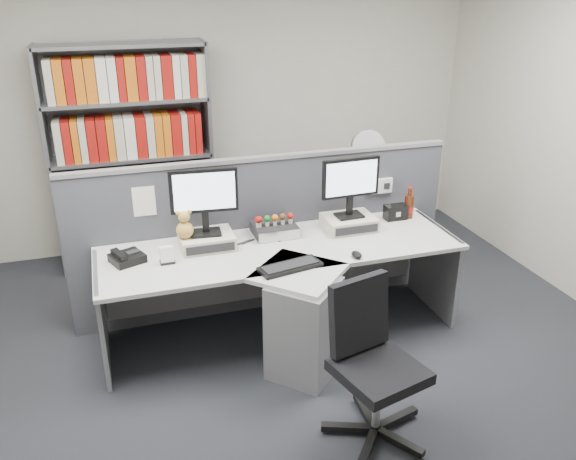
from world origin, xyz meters
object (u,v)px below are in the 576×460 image
object	(u,v)px
desktop_pc	(274,229)
filing_cabinet	(364,217)
monitor_left	(204,196)
office_chair	(371,358)
shelving_unit	(132,161)
monitor_right	(351,182)
keyboard	(290,267)
desk_phone	(127,258)
desk_fan	(368,150)
cola_bottle	(409,206)
desk	(290,294)
desk_calendar	(167,256)
mouse	(357,255)
speaker	(396,212)

from	to	relation	value
desktop_pc	filing_cabinet	world-z (taller)	desktop_pc
monitor_left	office_chair	distance (m)	1.61
monitor_left	shelving_unit	distance (m)	1.52
shelving_unit	filing_cabinet	size ratio (longest dim) A/B	2.86
monitor_right	keyboard	size ratio (longest dim) A/B	1.02
desk_phone	desk_fan	size ratio (longest dim) A/B	0.51
desk_fan	office_chair	bearing A→B (deg)	-113.47
monitor_left	cola_bottle	bearing A→B (deg)	2.36
monitor_left	desk_fan	world-z (taller)	monitor_left
desk	filing_cabinet	size ratio (longest dim) A/B	3.71
desk	office_chair	distance (m)	0.95
desktop_pc	desk_calendar	xyz separation A→B (m)	(-0.83, -0.25, 0.01)
mouse	cola_bottle	size ratio (longest dim) A/B	0.41
mouse	office_chair	distance (m)	0.90
monitor_right	filing_cabinet	world-z (taller)	monitor_right
desk_phone	desk_fan	xyz separation A→B (m)	(2.27, 1.10, 0.27)
mouse	office_chair	size ratio (longest dim) A/B	0.11
desk_phone	desk	bearing A→B (deg)	-15.77
office_chair	filing_cabinet	bearing A→B (deg)	66.53
monitor_left	office_chair	bearing A→B (deg)	-62.14
speaker	desk	bearing A→B (deg)	-156.15
desk_calendar	filing_cabinet	bearing A→B (deg)	30.77
filing_cabinet	office_chair	world-z (taller)	office_chair
desktop_pc	office_chair	size ratio (longest dim) A/B	0.34
monitor_left	keyboard	world-z (taller)	monitor_left
monitor_right	office_chair	xyz separation A→B (m)	(-0.41, -1.31, -0.59)
filing_cabinet	desk	bearing A→B (deg)	-130.61
speaker	shelving_unit	distance (m)	2.38
speaker	office_chair	distance (m)	1.64
cola_bottle	shelving_unit	bearing A→B (deg)	145.55
monitor_right	speaker	bearing A→B (deg)	9.13
monitor_right	mouse	world-z (taller)	monitor_right
desk	cola_bottle	size ratio (longest dim) A/B	10.16
desk	desk_calendar	bearing A→B (deg)	165.94
monitor_left	office_chair	size ratio (longest dim) A/B	0.51
cola_bottle	speaker	bearing A→B (deg)	179.33
keyboard	desk_phone	world-z (taller)	desk_phone
keyboard	desk_fan	distance (m)	1.98
mouse	desktop_pc	bearing A→B (deg)	128.16
desk	filing_cabinet	xyz separation A→B (m)	(1.20, 1.40, -0.11)
desk	keyboard	size ratio (longest dim) A/B	5.77
monitor_right	cola_bottle	world-z (taller)	monitor_right
desktop_pc	mouse	distance (m)	0.70
keyboard	monitor_right	bearing A→B (deg)	38.60
shelving_unit	keyboard	bearing A→B (deg)	-66.46
keyboard	desk_fan	world-z (taller)	desk_fan
desk_calendar	keyboard	bearing A→B (deg)	-22.95
keyboard	desk_calendar	size ratio (longest dim) A/B	3.71
desk	desk_phone	world-z (taller)	desk_phone
shelving_unit	monitor_right	bearing A→B (deg)	-44.46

